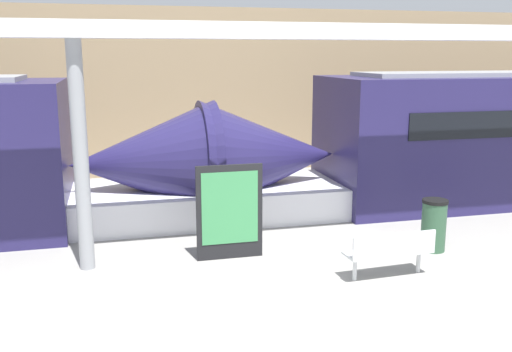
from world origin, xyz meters
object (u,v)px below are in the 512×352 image
object	(u,v)px
poster_board	(230,212)
support_column_near	(81,158)
bench_near	(390,250)
trash_bin	(434,225)

from	to	relation	value
poster_board	support_column_near	distance (m)	2.71
bench_near	poster_board	world-z (taller)	poster_board
trash_bin	support_column_near	distance (m)	6.47
trash_bin	support_column_near	bearing A→B (deg)	174.11
bench_near	support_column_near	bearing A→B (deg)	157.78
trash_bin	poster_board	size ratio (longest dim) A/B	0.57
poster_board	support_column_near	world-z (taller)	support_column_near
trash_bin	bench_near	bearing A→B (deg)	-143.86
poster_board	support_column_near	xyz separation A→B (m)	(-2.49, 0.13, 1.07)
trash_bin	poster_board	distance (m)	3.84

